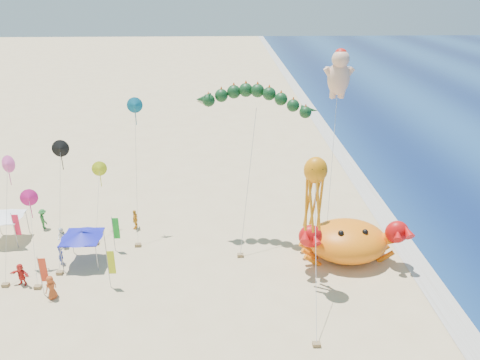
% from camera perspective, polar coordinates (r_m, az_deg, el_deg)
% --- Properties ---
extents(ground, '(320.00, 320.00, 0.00)m').
position_cam_1_polar(ground, '(37.78, 3.20, -10.26)').
color(ground, '#D1B784').
rests_on(ground, ground).
extents(foam_strip, '(320.00, 320.00, 0.00)m').
position_cam_1_polar(foam_strip, '(40.61, 20.55, -9.27)').
color(foam_strip, silver).
rests_on(foam_strip, ground).
extents(crab_inflatable, '(8.63, 5.62, 3.78)m').
position_cam_1_polar(crab_inflatable, '(38.64, 13.01, -7.15)').
color(crab_inflatable, orange).
rests_on(crab_inflatable, ground).
extents(dragon_kite, '(9.64, 5.99, 12.87)m').
position_cam_1_polar(dragon_kite, '(37.73, 1.80, 9.40)').
color(dragon_kite, '#0E3316').
rests_on(dragon_kite, ground).
extents(cherub_kite, '(2.50, 6.41, 15.56)m').
position_cam_1_polar(cherub_kite, '(41.53, 12.00, 12.66)').
color(cherub_kite, '#F1B493').
rests_on(cherub_kite, ground).
extents(octopus_kite, '(1.68, 7.62, 9.94)m').
position_cam_1_polar(octopus_kite, '(32.44, 9.05, -1.07)').
color(octopus_kite, orange).
rests_on(octopus_kite, ground).
extents(canopy_blue, '(3.19, 3.19, 2.71)m').
position_cam_1_polar(canopy_blue, '(38.87, -18.72, -6.35)').
color(canopy_blue, gray).
rests_on(canopy_blue, ground).
extents(canopy_white, '(3.03, 3.03, 2.71)m').
position_cam_1_polar(canopy_white, '(44.52, -26.83, -3.84)').
color(canopy_white, gray).
rests_on(canopy_white, ground).
extents(feather_flags, '(9.64, 6.76, 3.20)m').
position_cam_1_polar(feather_flags, '(38.51, -19.90, -7.56)').
color(feather_flags, gray).
rests_on(feather_flags, ground).
extents(beachgoers, '(27.14, 11.52, 1.89)m').
position_cam_1_polar(beachgoers, '(40.77, -19.12, -7.43)').
color(beachgoers, beige).
rests_on(beachgoers, ground).
extents(small_kites, '(10.04, 9.54, 11.90)m').
position_cam_1_polar(small_kites, '(39.31, -20.04, 1.46)').
color(small_kites, '#0B5A79').
rests_on(small_kites, ground).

